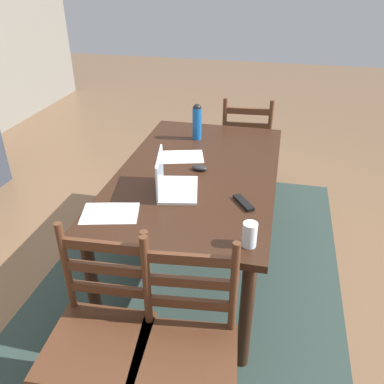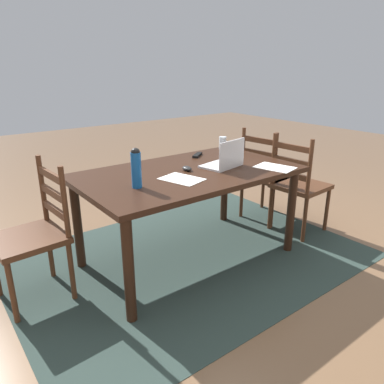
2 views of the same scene
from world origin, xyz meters
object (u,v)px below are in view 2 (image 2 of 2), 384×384
at_px(chair_left_near, 266,176).
at_px(drinking_glass, 223,143).
at_px(dining_table, 189,181).
at_px(tv_remote, 197,155).
at_px(computer_mouse, 187,168).
at_px(water_bottle, 136,167).
at_px(laptop, 226,160).
at_px(chair_right_near, 34,235).
at_px(chair_left_far, 298,186).

height_order(chair_left_near, drinking_glass, chair_left_near).
xyz_separation_m(dining_table, tv_remote, (-0.35, -0.33, 0.10)).
height_order(drinking_glass, computer_mouse, drinking_glass).
relative_size(dining_table, drinking_glass, 13.73).
relative_size(water_bottle, computer_mouse, 2.70).
bearing_deg(tv_remote, laptop, -42.42).
xyz_separation_m(chair_left_near, water_bottle, (1.66, 0.31, 0.44)).
bearing_deg(chair_right_near, chair_left_near, 179.81).
relative_size(chair_left_far, drinking_glass, 7.69).
height_order(dining_table, computer_mouse, computer_mouse).
xyz_separation_m(chair_left_near, computer_mouse, (1.15, 0.18, 0.31)).
relative_size(chair_left_far, laptop, 2.66).
height_order(laptop, computer_mouse, laptop).
bearing_deg(laptop, water_bottle, 1.30).
distance_m(dining_table, drinking_glass, 0.83).
bearing_deg(computer_mouse, chair_right_near, -5.24).
relative_size(dining_table, chair_left_far, 1.79).
distance_m(dining_table, chair_right_near, 1.17).
height_order(chair_right_near, drinking_glass, chair_right_near).
distance_m(laptop, tv_remote, 0.44).
bearing_deg(water_bottle, drinking_glass, -157.16).
bearing_deg(chair_left_near, tv_remote, -9.88).
xyz_separation_m(chair_right_near, chair_left_near, (-2.27, 0.01, 0.00)).
bearing_deg(tv_remote, chair_right_near, -120.29).
relative_size(water_bottle, tv_remote, 1.59).
bearing_deg(computer_mouse, chair_left_near, -166.45).
distance_m(chair_left_near, computer_mouse, 1.20).
bearing_deg(tv_remote, computer_mouse, -83.12).
distance_m(water_bottle, computer_mouse, 0.54).
xyz_separation_m(dining_table, chair_right_near, (1.14, -0.20, -0.21)).
relative_size(dining_table, tv_remote, 9.98).
relative_size(chair_left_far, tv_remote, 5.59).
distance_m(dining_table, water_bottle, 0.58).
xyz_separation_m(chair_right_near, water_bottle, (-0.62, 0.32, 0.44)).
bearing_deg(chair_left_near, dining_table, 9.71).
bearing_deg(water_bottle, chair_left_near, -169.31).
height_order(chair_left_near, tv_remote, chair_left_near).
distance_m(dining_table, chair_left_far, 1.17).
xyz_separation_m(dining_table, chair_left_near, (-1.14, -0.19, -0.21)).
distance_m(chair_right_near, chair_left_far, 2.31).
bearing_deg(chair_left_far, tv_remote, -34.07).
bearing_deg(chair_left_far, chair_right_near, -10.08).
bearing_deg(drinking_glass, water_bottle, 22.84).
bearing_deg(computer_mouse, water_bottle, 18.52).
height_order(laptop, tv_remote, laptop).
bearing_deg(chair_left_far, drinking_glass, -54.57).
height_order(chair_left_far, tv_remote, chair_left_far).
bearing_deg(drinking_glass, chair_left_far, 125.43).
xyz_separation_m(dining_table, chair_left_far, (-1.14, 0.20, -0.21)).
bearing_deg(chair_right_near, chair_left_far, 169.92).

